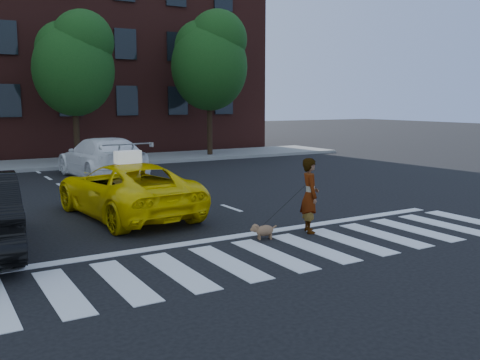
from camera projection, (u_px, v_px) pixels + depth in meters
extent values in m
plane|color=black|center=(273.00, 255.00, 10.40)|extent=(120.00, 120.00, 0.00)
cube|color=silver|center=(273.00, 255.00, 10.40)|extent=(13.00, 2.40, 0.01)
cube|color=silver|center=(232.00, 237.00, 11.76)|extent=(12.00, 0.30, 0.01)
cube|color=slate|center=(65.00, 163.00, 25.27)|extent=(30.00, 4.00, 0.15)
cube|color=#4A1F1A|center=(30.00, 48.00, 30.78)|extent=(26.00, 10.00, 12.00)
cylinder|color=black|center=(76.00, 127.00, 24.85)|extent=(0.28, 0.28, 3.55)
ellipsoid|color=#0E360F|center=(74.00, 70.00, 24.47)|extent=(3.69, 3.69, 4.25)
sphere|color=#0E360F|center=(82.00, 41.00, 24.31)|extent=(2.84, 2.84, 2.84)
sphere|color=#0E360F|center=(64.00, 49.00, 24.37)|extent=(2.56, 2.56, 2.56)
cylinder|color=black|center=(210.00, 121.00, 28.37)|extent=(0.28, 0.28, 3.85)
ellipsoid|color=#0E360F|center=(209.00, 66.00, 27.96)|extent=(4.00, 4.00, 4.60)
sphere|color=#0E360F|center=(218.00, 39.00, 27.79)|extent=(3.08, 3.08, 3.08)
sphere|color=#0E360F|center=(201.00, 47.00, 27.84)|extent=(2.77, 2.77, 2.77)
imported|color=yellow|center=(126.00, 189.00, 13.87)|extent=(2.78, 5.24, 1.40)
imported|color=white|center=(102.00, 158.00, 20.72)|extent=(2.52, 5.60, 1.59)
imported|color=#999999|center=(310.00, 195.00, 12.11)|extent=(0.62, 0.73, 1.71)
ellipsoid|color=#906B49|center=(265.00, 231.00, 11.59)|extent=(0.48, 0.35, 0.24)
sphere|color=#906B49|center=(255.00, 228.00, 11.53)|extent=(0.22, 0.22, 0.18)
sphere|color=#906B49|center=(252.00, 230.00, 11.52)|extent=(0.11, 0.11, 0.08)
cylinder|color=#906B49|center=(274.00, 227.00, 11.62)|extent=(0.13, 0.08, 0.10)
sphere|color=#906B49|center=(255.00, 225.00, 11.58)|extent=(0.08, 0.08, 0.06)
sphere|color=#906B49|center=(256.00, 226.00, 11.47)|extent=(0.08, 0.08, 0.06)
cylinder|color=#906B49|center=(260.00, 237.00, 11.53)|extent=(0.06, 0.06, 0.11)
cylinder|color=#906B49|center=(259.00, 236.00, 11.63)|extent=(0.06, 0.06, 0.11)
cylinder|color=#906B49|center=(271.00, 237.00, 11.58)|extent=(0.06, 0.06, 0.11)
cylinder|color=#906B49|center=(270.00, 235.00, 11.68)|extent=(0.06, 0.06, 0.11)
cube|color=white|center=(128.00, 157.00, 13.58)|extent=(0.67, 0.34, 0.32)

